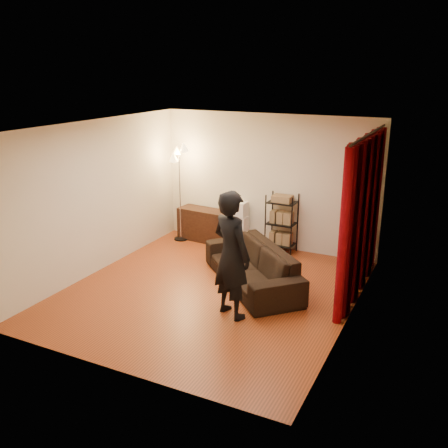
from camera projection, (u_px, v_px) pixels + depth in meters
The scene contains 14 objects.
floor at pixel (211, 291), 8.24m from camera, with size 5.00×5.00×0.00m, color #963C18.
ceiling at pixel (209, 126), 7.43m from camera, with size 5.00×5.00×0.00m, color white.
wall_back at pixel (268, 182), 9.98m from camera, with size 5.00×5.00×0.00m, color beige.
wall_front at pixel (108, 268), 5.70m from camera, with size 5.00×5.00×0.00m, color beige.
wall_left at pixel (97, 197), 8.78m from camera, with size 5.00×5.00×0.00m, color beige.
wall_right at pixel (354, 233), 6.89m from camera, with size 5.00×5.00×0.00m, color beige.
curtain_rod at pixel (370, 134), 7.53m from camera, with size 0.04×0.04×2.65m, color black.
curtain at pixel (361, 216), 7.93m from camera, with size 0.22×2.65×2.55m, color #6D0309, non-canonical shape.
sofa at pixel (252, 266), 8.42m from camera, with size 2.33×0.91×0.68m, color black.
person at pixel (231, 255), 7.19m from camera, with size 0.70×0.46×1.91m, color black.
media_cabinet at pixel (205, 225), 10.59m from camera, with size 1.17×0.44×0.68m, color #321B10.
storage_boxes at pixel (239, 223), 10.31m from camera, with size 0.37×0.30×0.92m, color silver, non-canonical shape.
wire_shelf at pixel (281, 223), 9.85m from camera, with size 0.54×0.38×1.19m, color black, non-canonical shape.
floor_lamp at pixel (180, 194), 10.44m from camera, with size 0.36×0.36×2.00m, color silver, non-canonical shape.
Camera 1 is at (3.52, -6.66, 3.54)m, focal length 40.00 mm.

